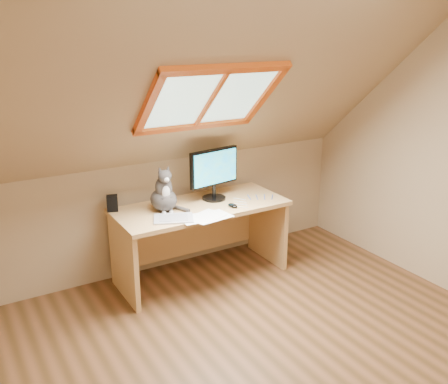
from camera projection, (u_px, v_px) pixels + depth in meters
ground at (289, 364)px, 3.29m from camera, size 3.50×3.50×0.00m
room_shell at (310, 157)px, 2.76m from camera, size 3.52×3.52×2.41m
desk at (197, 226)px, 4.36m from camera, size 1.47×0.65×0.67m
monitor at (214, 171)px, 4.30m from camera, size 0.49×0.21×0.45m
cat at (164, 195)px, 4.07m from camera, size 0.24×0.28×0.39m
desk_speaker at (112, 203)px, 4.10m from camera, size 0.11×0.11×0.13m
graphics_tablet at (174, 218)px, 3.93m from camera, size 0.37×0.32×0.01m
mouse at (233, 205)px, 4.18m from camera, size 0.08×0.11×0.03m
papers at (206, 216)px, 3.99m from camera, size 0.35×0.30×0.01m
cables at (253, 199)px, 4.37m from camera, size 0.51×0.26×0.01m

